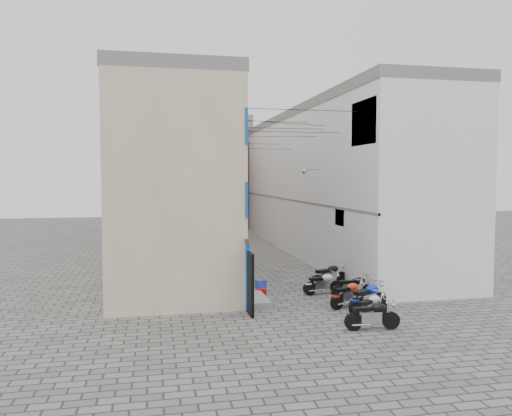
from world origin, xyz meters
TOP-DOWN VIEW (x-y plane):
  - ground at (0.00, 0.00)m, footprint 90.00×90.00m
  - plinth at (-2.05, 13.00)m, footprint 0.90×26.00m
  - building_left at (-4.98, 12.95)m, footprint 5.10×27.00m
  - building_right at (5.00, 13.00)m, footprint 5.94×26.00m
  - building_far_brick_left at (-2.00, 28.00)m, footprint 6.00×6.00m
  - building_far_brick_right at (3.00, 30.00)m, footprint 5.00×6.00m
  - building_far_concrete at (0.00, 34.00)m, footprint 8.00×5.00m
  - far_shopfront at (0.00, 25.20)m, footprint 2.00×0.30m
  - overhead_wires at (0.00, 7.64)m, footprint 5.80×13.02m
  - motorcycle_a at (0.91, -3.00)m, footprint 1.84×0.72m
  - motorcycle_b at (1.32, -2.00)m, footprint 1.80×1.33m
  - motorcycle_c at (1.66, -1.05)m, footprint 2.10×1.57m
  - motorcycle_d at (1.27, -0.21)m, footprint 1.91×1.32m
  - motorcycle_e at (1.90, 0.82)m, footprint 1.86×0.61m
  - motorcycle_f at (1.00, 1.88)m, footprint 1.77×0.66m
  - motorcycle_g at (1.68, 3.02)m, footprint 2.10×1.33m
  - person_a at (-1.98, 4.18)m, footprint 0.50×0.68m
  - person_b at (-2.13, 7.46)m, footprint 1.09×1.11m
  - water_jug_near at (-1.55, 2.54)m, footprint 0.47×0.47m
  - water_jug_far at (-1.29, 2.97)m, footprint 0.36×0.36m
  - red_crate at (-1.55, 2.20)m, footprint 0.52×0.45m

SIDE VIEW (x-z plane):
  - ground at x=0.00m, z-range 0.00..0.00m
  - plinth at x=-2.05m, z-range 0.00..0.25m
  - red_crate at x=-1.55m, z-range 0.00..0.27m
  - water_jug_far at x=-1.29m, z-range 0.00..0.48m
  - water_jug_near at x=-1.55m, z-range 0.00..0.57m
  - motorcycle_f at x=1.00m, z-range 0.00..1.00m
  - motorcycle_b at x=1.32m, z-range 0.00..1.01m
  - motorcycle_a at x=0.91m, z-range 0.00..1.04m
  - motorcycle_d at x=1.27m, z-range 0.00..1.07m
  - motorcycle_e at x=1.90m, z-range 0.00..1.07m
  - motorcycle_g at x=1.68m, z-range 0.00..1.16m
  - motorcycle_c at x=1.66m, z-range 0.00..1.18m
  - person_a at x=-1.98m, z-range 0.25..1.94m
  - person_b at x=-2.13m, z-range 0.25..2.05m
  - far_shopfront at x=0.00m, z-range 0.00..2.40m
  - building_far_brick_right at x=3.00m, z-range 0.00..8.00m
  - building_left at x=-4.98m, z-range 0.00..9.00m
  - building_right at x=5.00m, z-range 0.01..9.01m
  - building_far_brick_left at x=-2.00m, z-range 0.00..10.00m
  - building_far_concrete at x=0.00m, z-range 0.00..11.00m
  - overhead_wires at x=0.00m, z-range 6.46..7.79m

